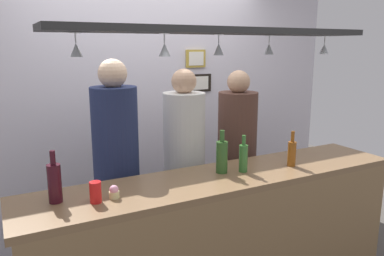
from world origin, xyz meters
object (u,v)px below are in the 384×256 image
object	(u,v)px
bottle_wine_dark_red	(55,182)
person_left_navy_shirt	(116,154)
drink_can	(95,192)
bottle_beer_green_import	(243,157)
bottle_champagne_green	(222,156)
picture_frame_upper_small	(196,59)
person_right_brown_shirt	(237,146)
cupcake	(114,192)
bottle_beer_amber_tall	(292,153)
picture_frame_lower_pair	(198,83)
person_middle_white_patterned_shirt	(184,152)

from	to	relation	value
bottle_wine_dark_red	person_left_navy_shirt	bearing A→B (deg)	46.93
bottle_wine_dark_red	drink_can	size ratio (longest dim) A/B	2.46
bottle_beer_green_import	bottle_champagne_green	bearing A→B (deg)	159.93
bottle_champagne_green	picture_frame_upper_small	world-z (taller)	picture_frame_upper_small
person_right_brown_shirt	cupcake	size ratio (longest dim) A/B	21.35
person_right_brown_shirt	bottle_beer_green_import	world-z (taller)	person_right_brown_shirt
person_left_navy_shirt	bottle_beer_green_import	distance (m)	0.94
bottle_beer_amber_tall	bottle_champagne_green	bearing A→B (deg)	168.44
picture_frame_lower_pair	person_right_brown_shirt	bearing A→B (deg)	-93.31
bottle_champagne_green	cupcake	distance (m)	0.80
person_left_navy_shirt	bottle_wine_dark_red	size ratio (longest dim) A/B	5.93
person_middle_white_patterned_shirt	person_right_brown_shirt	world-z (taller)	person_middle_white_patterned_shirt
bottle_beer_green_import	drink_can	distance (m)	1.05
picture_frame_lower_pair	drink_can	bearing A→B (deg)	-134.78
person_right_brown_shirt	bottle_wine_dark_red	bearing A→B (deg)	-161.03
bottle_beer_green_import	picture_frame_lower_pair	bearing A→B (deg)	73.82
person_left_navy_shirt	bottle_wine_dark_red	bearing A→B (deg)	-133.07
picture_frame_lower_pair	bottle_champagne_green	bearing A→B (deg)	-112.18
bottle_beer_green_import	picture_frame_lower_pair	world-z (taller)	picture_frame_lower_pair
cupcake	drink_can	bearing A→B (deg)	-172.66
bottle_champagne_green	picture_frame_upper_small	distance (m)	1.57
picture_frame_lower_pair	bottle_beer_green_import	bearing A→B (deg)	-106.18
person_middle_white_patterned_shirt	bottle_wine_dark_red	world-z (taller)	person_middle_white_patterned_shirt
person_right_brown_shirt	bottle_wine_dark_red	distance (m)	1.70
bottle_beer_green_import	bottle_wine_dark_red	distance (m)	1.24
person_right_brown_shirt	drink_can	world-z (taller)	person_right_brown_shirt
person_right_brown_shirt	bottle_champagne_green	xyz separation A→B (m)	(-0.50, -0.55, 0.12)
person_middle_white_patterned_shirt	person_right_brown_shirt	distance (m)	0.52
person_middle_white_patterned_shirt	bottle_beer_amber_tall	distance (m)	0.86
cupcake	person_right_brown_shirt	bearing A→B (deg)	26.56
bottle_champagne_green	picture_frame_lower_pair	world-z (taller)	picture_frame_lower_pair
person_left_navy_shirt	person_middle_white_patterned_shirt	xyz separation A→B (m)	(0.57, 0.00, -0.06)
cupcake	bottle_beer_green_import	bearing A→B (deg)	2.83
person_right_brown_shirt	bottle_beer_amber_tall	world-z (taller)	person_right_brown_shirt
person_right_brown_shirt	drink_can	size ratio (longest dim) A/B	13.65
person_middle_white_patterned_shirt	picture_frame_lower_pair	bearing A→B (deg)	54.77
picture_frame_lower_pair	bottle_beer_amber_tall	bearing A→B (deg)	-90.71
bottle_beer_green_import	cupcake	world-z (taller)	bottle_beer_green_import
person_middle_white_patterned_shirt	bottle_beer_green_import	distance (m)	0.63
person_middle_white_patterned_shirt	bottle_champagne_green	bearing A→B (deg)	-88.42
drink_can	picture_frame_lower_pair	distance (m)	2.10
drink_can	cupcake	size ratio (longest dim) A/B	1.56
bottle_beer_amber_tall	drink_can	bearing A→B (deg)	-179.84
person_left_navy_shirt	bottle_champagne_green	size ratio (longest dim) A/B	5.93
bottle_beer_green_import	drink_can	size ratio (longest dim) A/B	2.13
cupcake	picture_frame_upper_small	distance (m)	2.07
bottle_beer_amber_tall	picture_frame_lower_pair	size ratio (longest dim) A/B	0.87
bottle_beer_green_import	bottle_champagne_green	xyz separation A→B (m)	(-0.14, 0.05, 0.01)
bottle_beer_green_import	picture_frame_upper_small	size ratio (longest dim) A/B	1.18
bottle_beer_green_import	bottle_wine_dark_red	world-z (taller)	bottle_wine_dark_red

